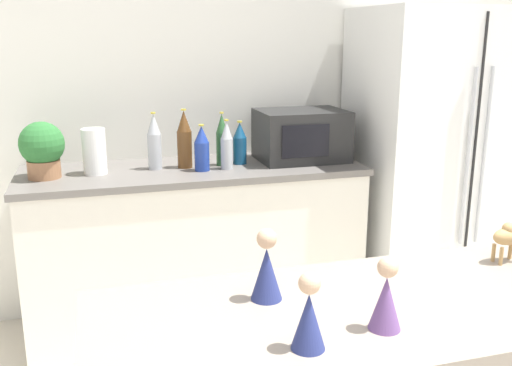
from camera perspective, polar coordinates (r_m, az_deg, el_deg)
The scene contains 16 objects.
wall_back at distance 3.38m, azimuth -2.06°, elevation 9.37°, with size 8.00×0.06×2.55m.
back_counter at distance 3.19m, azimuth -6.03°, elevation -6.29°, with size 1.80×0.63×0.90m.
refrigerator at distance 3.54m, azimuth 17.51°, elevation 2.22°, with size 0.93×0.72×1.73m.
potted_plant at distance 2.97m, azimuth -20.60°, elevation 3.26°, with size 0.22×0.22×0.28m.
paper_towel_roll at distance 2.98m, azimuth -15.87°, elevation 3.05°, with size 0.12×0.12×0.23m.
microwave at distance 3.20m, azimuth 4.54°, elevation 4.79°, with size 0.48×0.37×0.28m.
back_bottle_0 at distance 3.03m, azimuth -7.17°, elevation 4.30°, with size 0.08×0.08×0.31m.
back_bottle_1 at distance 3.10m, azimuth -1.64°, elevation 3.97°, with size 0.07×0.07×0.23m.
back_bottle_2 at distance 2.95m, azimuth -5.45°, elevation 3.43°, with size 0.08×0.08×0.24m.
back_bottle_3 at distance 3.07m, azimuth -3.43°, elevation 4.31°, with size 0.06×0.06×0.29m.
back_bottle_4 at distance 2.98m, azimuth -2.95°, elevation 3.76°, with size 0.06×0.06×0.26m.
back_bottle_5 at distance 3.02m, azimuth -10.14°, elevation 4.04°, with size 0.07×0.07×0.30m.
camel_figurine at distance 1.66m, azimuth 23.99°, elevation -4.76°, with size 0.10×0.05×0.13m.
wise_man_figurine_blue at distance 1.31m, azimuth 1.07°, elevation -8.61°, with size 0.07×0.07×0.17m.
wise_man_figurine_crimson at distance 1.13m, azimuth 5.29°, elevation -13.14°, with size 0.07×0.07×0.16m.
wise_man_figurine_purple at distance 1.22m, azimuth 12.86°, elevation -11.19°, with size 0.07×0.07×0.16m.
Camera 1 is at (-0.82, -0.54, 1.58)m, focal length 40.00 mm.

